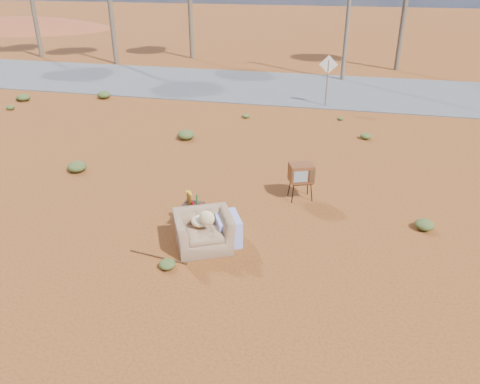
# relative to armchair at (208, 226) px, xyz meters

# --- Properties ---
(ground) EXTENTS (140.00, 140.00, 0.00)m
(ground) POSITION_rel_armchair_xyz_m (0.18, 0.04, -0.49)
(ground) COLOR brown
(ground) RESTS_ON ground
(highway) EXTENTS (140.00, 7.00, 0.04)m
(highway) POSITION_rel_armchair_xyz_m (0.18, 15.04, -0.47)
(highway) COLOR #565659
(highway) RESTS_ON ground
(dirt_mound) EXTENTS (26.00, 18.00, 2.00)m
(dirt_mound) POSITION_rel_armchair_xyz_m (-29.82, 34.04, -0.49)
(dirt_mound) COLOR brown
(dirt_mound) RESTS_ON ground
(armchair) EXTENTS (1.57, 1.44, 1.06)m
(armchair) POSITION_rel_armchair_xyz_m (0.00, 0.00, 0.00)
(armchair) COLOR #806046
(armchair) RESTS_ON ground
(tv_unit) EXTENTS (0.74, 0.67, 0.98)m
(tv_unit) POSITION_rel_armchair_xyz_m (1.68, 2.77, 0.23)
(tv_unit) COLOR black
(tv_unit) RESTS_ON ground
(side_table) EXTENTS (0.49, 0.49, 0.92)m
(side_table) POSITION_rel_armchair_xyz_m (-0.58, 0.62, 0.18)
(side_table) COLOR #3B2115
(side_table) RESTS_ON ground
(rusty_bar) EXTENTS (1.37, 0.24, 0.04)m
(rusty_bar) POSITION_rel_armchair_xyz_m (-0.89, -0.71, -0.47)
(rusty_bar) COLOR #452512
(rusty_bar) RESTS_ON ground
(road_sign) EXTENTS (0.78, 0.06, 2.19)m
(road_sign) POSITION_rel_armchair_xyz_m (1.68, 12.04, 1.01)
(road_sign) COLOR brown
(road_sign) RESTS_ON ground
(scrub_patch) EXTENTS (17.49, 8.07, 0.33)m
(scrub_patch) POSITION_rel_armchair_xyz_m (-0.64, 4.45, -0.35)
(scrub_patch) COLOR #445324
(scrub_patch) RESTS_ON ground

